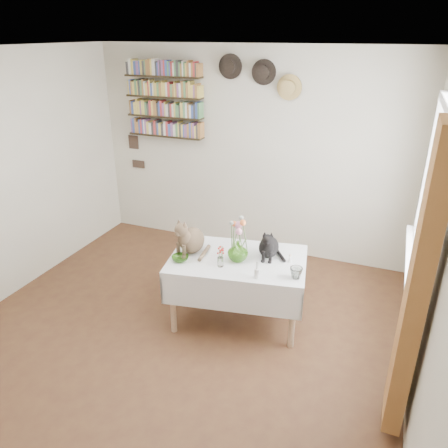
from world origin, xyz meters
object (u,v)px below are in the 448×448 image
at_px(flower_vase, 238,251).
at_px(bookshelf_unit, 165,100).
at_px(tabby_cat, 192,234).
at_px(black_cat, 269,242).
at_px(dining_table, 238,274).

xyz_separation_m(flower_vase, bookshelf_unit, (-1.54, 1.53, 1.07)).
height_order(tabby_cat, bookshelf_unit, bookshelf_unit).
bearing_deg(bookshelf_unit, black_cat, -37.02).
bearing_deg(tabby_cat, bookshelf_unit, 144.08).
relative_size(black_cat, flower_vase, 1.53).
distance_m(dining_table, black_cat, 0.43).
height_order(dining_table, black_cat, black_cat).
xyz_separation_m(black_cat, bookshelf_unit, (-1.78, 1.34, 1.02)).
distance_m(dining_table, flower_vase, 0.27).
relative_size(dining_table, flower_vase, 7.00).
relative_size(dining_table, tabby_cat, 3.72).
bearing_deg(dining_table, flower_vase, -72.00).
distance_m(dining_table, tabby_cat, 0.58).
relative_size(dining_table, bookshelf_unit, 1.38).
distance_m(black_cat, bookshelf_unit, 2.45).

